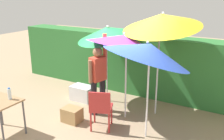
% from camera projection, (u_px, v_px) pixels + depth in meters
% --- Properties ---
extents(ground_plane, '(24.00, 24.00, 0.00)m').
position_uv_depth(ground_plane, '(105.00, 119.00, 5.80)').
color(ground_plane, '#9E8466').
extents(hedge_row, '(8.00, 0.70, 1.65)m').
position_uv_depth(hedge_row, '(141.00, 64.00, 7.14)').
color(hedge_row, '#2D7033').
rests_on(hedge_row, ground_plane).
extents(umbrella_rainbow, '(1.72, 1.72, 2.53)m').
position_uv_depth(umbrella_rainbow, '(161.00, 21.00, 5.41)').
color(umbrella_rainbow, silver).
rests_on(umbrella_rainbow, ground_plane).
extents(umbrella_orange, '(1.55, 1.53, 2.15)m').
position_uv_depth(umbrella_orange, '(107.00, 32.00, 6.21)').
color(umbrella_orange, silver).
rests_on(umbrella_orange, ground_plane).
extents(umbrella_yellow, '(1.72, 1.68, 2.22)m').
position_uv_depth(umbrella_yellow, '(125.00, 41.00, 5.40)').
color(umbrella_yellow, silver).
rests_on(umbrella_yellow, ground_plane).
extents(umbrella_navy, '(1.74, 1.67, 2.24)m').
position_uv_depth(umbrella_navy, '(148.00, 51.00, 4.64)').
color(umbrella_navy, silver).
rests_on(umbrella_navy, ground_plane).
extents(person_vendor, '(0.30, 0.56, 1.88)m').
position_uv_depth(person_vendor, '(98.00, 76.00, 5.86)').
color(person_vendor, black).
rests_on(person_vendor, ground_plane).
extents(chair_plastic, '(0.57, 0.57, 0.89)m').
position_uv_depth(chair_plastic, '(101.00, 107.00, 5.24)').
color(chair_plastic, '#B72D2D').
rests_on(chair_plastic, ground_plane).
extents(cooler_box, '(0.59, 0.39, 0.40)m').
position_uv_depth(cooler_box, '(82.00, 93.00, 6.76)').
color(cooler_box, silver).
rests_on(cooler_box, ground_plane).
extents(crate_cardboard, '(0.41, 0.32, 0.33)m').
position_uv_depth(crate_cardboard, '(72.00, 115.00, 5.66)').
color(crate_cardboard, '#9E7A4C').
rests_on(crate_cardboard, ground_plane).
extents(bottle_water, '(0.07, 0.07, 0.24)m').
position_uv_depth(bottle_water, '(9.00, 94.00, 4.97)').
color(bottle_water, silver).
rests_on(bottle_water, folding_table).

